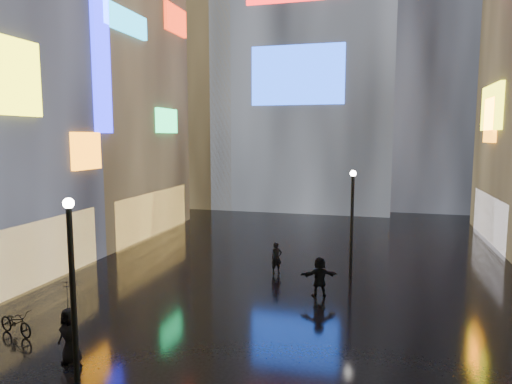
% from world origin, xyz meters
% --- Properties ---
extents(ground, '(140.00, 140.00, 0.00)m').
position_xyz_m(ground, '(0.00, 20.00, 0.00)').
color(ground, black).
rests_on(ground, ground).
extents(building_left_far, '(10.28, 12.00, 22.00)m').
position_xyz_m(building_left_far, '(-15.98, 26.00, 10.98)').
color(building_left_far, black).
rests_on(building_left_far, ground).
extents(tower_flank_right, '(12.00, 12.00, 34.00)m').
position_xyz_m(tower_flank_right, '(9.00, 46.00, 17.00)').
color(tower_flank_right, black).
rests_on(tower_flank_right, ground).
extents(tower_flank_left, '(10.00, 10.00, 26.00)m').
position_xyz_m(tower_flank_left, '(-14.00, 42.00, 13.00)').
color(tower_flank_left, black).
rests_on(tower_flank_left, ground).
extents(lamp_near, '(0.30, 0.30, 5.20)m').
position_xyz_m(lamp_near, '(-4.09, 7.92, 2.94)').
color(lamp_near, black).
rests_on(lamp_near, ground).
extents(lamp_far, '(0.30, 0.30, 5.20)m').
position_xyz_m(lamp_far, '(2.73, 19.89, 2.94)').
color(lamp_far, black).
rests_on(lamp_far, ground).
extents(pedestrian_4, '(0.95, 0.75, 1.72)m').
position_xyz_m(pedestrian_4, '(-4.95, 8.81, 0.86)').
color(pedestrian_4, black).
rests_on(pedestrian_4, ground).
extents(pedestrian_5, '(1.67, 1.02, 1.72)m').
position_xyz_m(pedestrian_5, '(1.60, 16.51, 0.86)').
color(pedestrian_5, black).
rests_on(pedestrian_5, ground).
extents(pedestrian_6, '(0.68, 0.64, 1.55)m').
position_xyz_m(pedestrian_6, '(-0.89, 19.33, 0.78)').
color(pedestrian_6, black).
rests_on(pedestrian_6, ground).
extents(umbrella_2, '(1.12, 1.14, 0.87)m').
position_xyz_m(umbrella_2, '(-4.95, 8.81, 2.15)').
color(umbrella_2, black).
rests_on(umbrella_2, pedestrian_4).
extents(bicycle, '(1.78, 1.01, 0.88)m').
position_xyz_m(bicycle, '(-8.05, 10.00, 0.44)').
color(bicycle, black).
rests_on(bicycle, ground).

